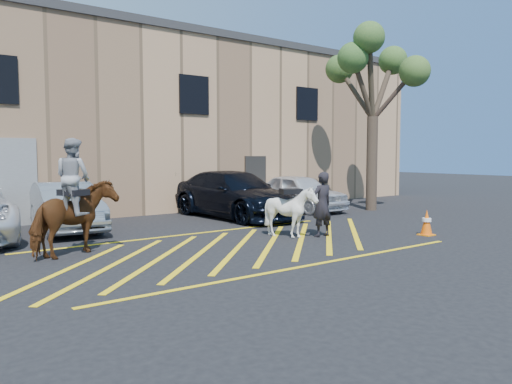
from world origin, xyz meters
TOP-DOWN VIEW (x-y plane):
  - ground at (0.00, 0.00)m, footprint 90.00×90.00m
  - car_silver_sedan at (-2.57, 5.00)m, footprint 1.94×4.52m
  - car_blue_suv at (3.25, 4.55)m, footprint 2.58×5.85m
  - car_white_suv at (6.60, 4.78)m, footprint 1.77×4.35m
  - handler at (2.81, -0.36)m, footprint 0.67×0.45m
  - warehouse at (-0.01, 11.99)m, footprint 32.42×10.20m
  - hatching_zone at (-0.00, -0.30)m, footprint 12.60×5.12m
  - mounted_bay at (-3.50, 1.14)m, footprint 2.21×1.69m
  - saddled_white at (2.02, 0.06)m, footprint 1.57×1.65m
  - traffic_cone at (5.34, -1.99)m, footprint 0.38×0.38m
  - tree at (9.04, 3.13)m, footprint 3.99×4.37m

SIDE VIEW (x-z plane):
  - ground at x=0.00m, z-range 0.00..0.00m
  - hatching_zone at x=0.00m, z-range 0.00..0.01m
  - traffic_cone at x=5.34m, z-range 0.00..0.73m
  - car_silver_sedan at x=-2.57m, z-range 0.00..1.45m
  - saddled_white at x=2.02m, z-range 0.01..1.45m
  - car_white_suv at x=6.60m, z-range 0.00..1.48m
  - car_blue_suv at x=3.25m, z-range 0.00..1.67m
  - handler at x=2.81m, z-range 0.00..1.80m
  - mounted_bay at x=-3.50m, z-range -0.26..2.40m
  - warehouse at x=-0.01m, z-range 0.00..7.30m
  - tree at x=9.04m, z-range 2.04..9.35m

